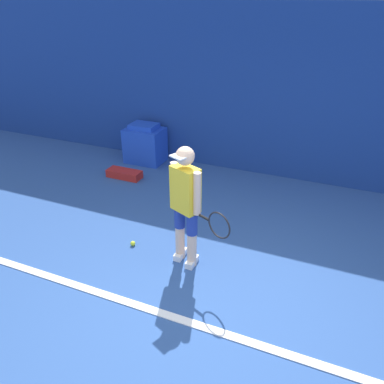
# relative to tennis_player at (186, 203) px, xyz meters

# --- Properties ---
(ground_plane) EXTENTS (24.00, 24.00, 0.00)m
(ground_plane) POSITION_rel_tennis_player_xyz_m (0.48, -0.67, -0.87)
(ground_plane) COLOR #2D5193
(back_wall) EXTENTS (24.00, 0.10, 3.00)m
(back_wall) POSITION_rel_tennis_player_xyz_m (0.48, 3.09, 0.63)
(back_wall) COLOR navy
(back_wall) RESTS_ON ground_plane
(court_baseline) EXTENTS (21.60, 0.10, 0.01)m
(court_baseline) POSITION_rel_tennis_player_xyz_m (0.48, -0.94, -0.86)
(court_baseline) COLOR white
(court_baseline) RESTS_ON ground_plane
(tennis_player) EXTENTS (0.88, 0.45, 1.57)m
(tennis_player) POSITION_rel_tennis_player_xyz_m (0.00, 0.00, 0.00)
(tennis_player) COLOR beige
(tennis_player) RESTS_ON ground_plane
(tennis_ball) EXTENTS (0.07, 0.07, 0.07)m
(tennis_ball) POSITION_rel_tennis_player_xyz_m (-0.82, 0.02, -0.84)
(tennis_ball) COLOR #D1E533
(tennis_ball) RESTS_ON ground_plane
(covered_chair) EXTENTS (0.76, 0.56, 0.80)m
(covered_chair) POSITION_rel_tennis_player_xyz_m (-2.11, 2.71, -0.49)
(covered_chair) COLOR blue
(covered_chair) RESTS_ON ground_plane
(equipment_bag) EXTENTS (0.66, 0.26, 0.15)m
(equipment_bag) POSITION_rel_tennis_player_xyz_m (-2.10, 1.86, -0.80)
(equipment_bag) COLOR #B2231E
(equipment_bag) RESTS_ON ground_plane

